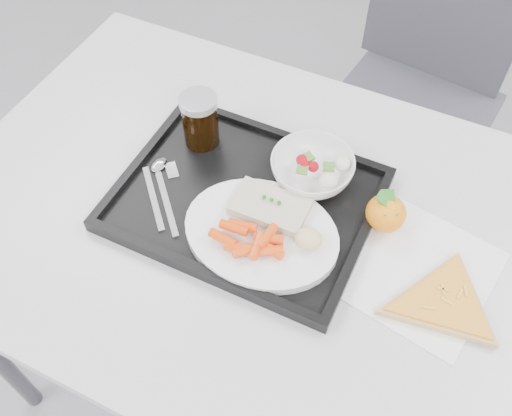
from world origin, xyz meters
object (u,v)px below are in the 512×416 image
object	(u,v)px
table	(269,241)
salad_bowl	(312,169)
chair	(422,74)
pizza_slice	(443,302)
tray	(246,201)
cola_glass	(200,119)
dinner_plate	(261,233)
tangerine	(386,213)

from	to	relation	value
table	salad_bowl	world-z (taller)	salad_bowl
chair	pizza_slice	xyz separation A→B (m)	(0.21, -0.80, 0.22)
tray	cola_glass	xyz separation A→B (m)	(-0.14, 0.09, 0.06)
tray	dinner_plate	size ratio (longest dim) A/B	1.67
tray	pizza_slice	size ratio (longest dim) A/B	1.44
tray	tangerine	distance (m)	0.25
salad_bowl	cola_glass	distance (m)	0.23
tangerine	salad_bowl	bearing A→B (deg)	167.06
table	chair	xyz separation A→B (m)	(0.11, 0.77, -0.15)
table	cola_glass	distance (m)	0.26
tray	salad_bowl	distance (m)	0.13
chair	tray	bearing A→B (deg)	-102.39
salad_bowl	tangerine	xyz separation A→B (m)	(0.15, -0.03, -0.00)
table	chair	world-z (taller)	chair
tangerine	pizza_slice	distance (m)	0.18
chair	salad_bowl	world-z (taller)	chair
salad_bowl	tangerine	distance (m)	0.16
dinner_plate	pizza_slice	bearing A→B (deg)	2.57
dinner_plate	salad_bowl	distance (m)	0.16
dinner_plate	tangerine	size ratio (longest dim) A/B	3.73
dinner_plate	tangerine	bearing A→B (deg)	34.81
cola_glass	tangerine	distance (m)	0.38
table	pizza_slice	xyz separation A→B (m)	(0.32, -0.03, 0.08)
chair	table	bearing A→B (deg)	-98.25
table	pizza_slice	bearing A→B (deg)	-5.92
salad_bowl	chair	bearing A→B (deg)	83.18
cola_glass	tangerine	size ratio (longest dim) A/B	1.49
tray	dinner_plate	world-z (taller)	dinner_plate
table	tray	bearing A→B (deg)	165.23
chair	cola_glass	bearing A→B (deg)	-114.74
table	tangerine	bearing A→B (deg)	22.60
tangerine	tray	bearing A→B (deg)	-165.36
table	chair	distance (m)	0.79
tray	tangerine	bearing A→B (deg)	14.64
cola_glass	salad_bowl	bearing A→B (deg)	1.32
chair	tangerine	distance (m)	0.74
cola_glass	chair	bearing A→B (deg)	65.26
cola_glass	tangerine	bearing A→B (deg)	-4.47
tangerine	pizza_slice	bearing A→B (deg)	-39.02
salad_bowl	pizza_slice	size ratio (longest dim) A/B	0.49
table	cola_glass	xyz separation A→B (m)	(-0.19, 0.11, 0.14)
tangerine	pizza_slice	world-z (taller)	tangerine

